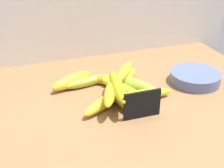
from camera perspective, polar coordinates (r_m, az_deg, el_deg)
name	(u,v)px	position (r cm, az deg, el deg)	size (l,w,h in cm)	color
counter_top	(118,106)	(96.46, 1.09, -4.14)	(110.00, 76.00, 3.00)	olive
chalkboard_sign	(142,105)	(87.09, 5.59, -3.97)	(11.00, 1.80, 8.40)	black
fruit_bowl	(195,77)	(110.40, 15.14, 1.21)	(17.25, 17.25, 3.78)	#56669D
banana_0	(119,87)	(100.94, 1.31, -0.52)	(20.30, 3.28, 3.28)	yellow
banana_1	(88,81)	(104.67, -4.52, 0.47)	(17.28, 3.23, 3.23)	#A7BA35
banana_2	(72,80)	(104.79, -7.45, 0.65)	(16.39, 4.24, 4.24)	yellow
banana_3	(105,102)	(92.22, -1.35, -3.35)	(18.30, 3.67, 3.67)	yellow
banana_4	(132,84)	(101.82, 3.66, -0.03)	(18.72, 4.17, 4.17)	#8BBB3A
banana_5	(126,79)	(106.17, 2.67, 0.96)	(17.13, 3.27, 3.27)	yellow
banana_6	(123,99)	(93.05, 2.00, -2.81)	(15.22, 4.33, 4.33)	#AFBD28
banana_7	(112,81)	(104.78, -0.07, 0.62)	(18.25, 3.31, 3.31)	gold
banana_8	(143,95)	(96.67, 5.76, -1.99)	(18.72, 3.44, 3.44)	yellow
banana_9	(117,86)	(91.57, 0.99, -0.43)	(19.85, 3.78, 3.78)	#B5A218
banana_10	(110,93)	(89.70, -0.32, -1.68)	(15.30, 3.42, 3.42)	yellow
banana_11	(124,71)	(103.75, 2.30, 2.36)	(16.43, 3.44, 3.44)	gold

